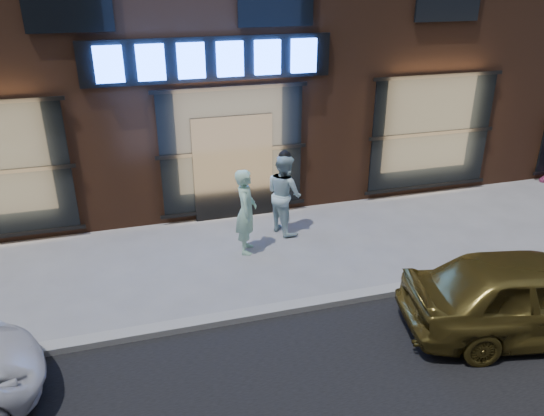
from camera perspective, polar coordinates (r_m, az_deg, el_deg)
The scene contains 5 objects.
ground at distance 9.15m, azimuth 1.32°, elevation -11.08°, with size 90.00×90.00×0.00m, color slate.
curb at distance 9.11m, azimuth 1.32°, elevation -10.77°, with size 60.00×0.25×0.12m, color gray.
man_bowtie at distance 10.56m, azimuth -2.81°, elevation -0.36°, with size 0.65×0.42×1.77m, color #AEE5C3.
man_cap at distance 11.38m, azimuth 1.32°, elevation 1.57°, with size 0.86×0.67×1.78m, color silver.
gold_sedan at distance 9.26m, azimuth 26.27°, elevation -8.42°, with size 1.61×4.00×1.36m, color olive.
Camera 1 is at (-2.25, -7.09, 5.32)m, focal length 35.00 mm.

